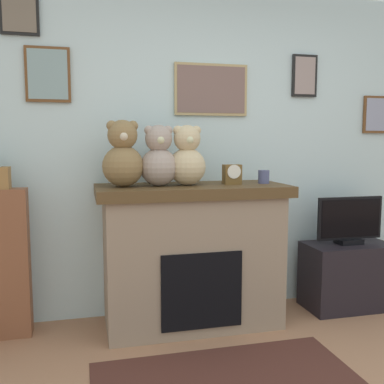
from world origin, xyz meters
TOP-DOWN VIEW (x-y plane):
  - back_wall at (-0.00, 2.00)m, footprint 5.20×0.15m
  - fireplace at (-0.31, 1.64)m, footprint 1.41×0.65m
  - tv_stand at (1.04, 1.64)m, footprint 0.72×0.40m
  - television at (1.04, 1.64)m, footprint 0.58×0.14m
  - candle_jar at (0.26, 1.63)m, footprint 0.09×0.09m
  - mantel_clock at (-0.00, 1.62)m, footprint 0.13×0.10m
  - teddy_bear_tan at (-0.82, 1.62)m, footprint 0.29×0.29m
  - teddy_bear_cream at (-0.56, 1.62)m, footprint 0.27×0.27m
  - teddy_bear_brown at (-0.35, 1.62)m, footprint 0.27×0.27m

SIDE VIEW (x-z plane):
  - tv_stand at x=1.04m, z-range 0.00..0.55m
  - fireplace at x=-0.31m, z-range 0.01..1.07m
  - television at x=1.04m, z-range 0.54..0.93m
  - candle_jar at x=0.26m, z-range 1.07..1.17m
  - mantel_clock at x=0.00m, z-range 1.07..1.22m
  - teddy_bear_cream at x=-0.56m, z-range 1.05..1.49m
  - teddy_bear_brown at x=-0.35m, z-range 1.05..1.49m
  - teddy_bear_tan at x=-0.82m, z-range 1.05..1.52m
  - back_wall at x=0.00m, z-range 0.00..2.60m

